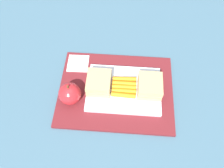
{
  "coord_description": "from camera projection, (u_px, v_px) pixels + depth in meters",
  "views": [
    {
      "loc": [
        -0.02,
        0.38,
        0.66
      ],
      "look_at": [
        0.01,
        0.0,
        0.04
      ],
      "focal_mm": 38.19,
      "sensor_mm": 36.0,
      "label": 1
    }
  ],
  "objects": [
    {
      "name": "sandwich_half_left",
      "position": [
        150.0,
        86.0,
        0.72
      ],
      "size": [
        0.07,
        0.08,
        0.04
      ],
      "color": "tan",
      "rests_on": "food_tray"
    },
    {
      "name": "carrot_sticks_bundle",
      "position": [
        124.0,
        87.0,
        0.74
      ],
      "size": [
        0.08,
        0.07,
        0.02
      ],
      "color": "orange",
      "rests_on": "food_tray"
    },
    {
      "name": "ground_plane",
      "position": [
        116.0,
        91.0,
        0.76
      ],
      "size": [
        2.4,
        2.4,
        0.0
      ],
      "primitive_type": "plane",
      "color": "#42667A"
    },
    {
      "name": "lunchbag_mat",
      "position": [
        116.0,
        90.0,
        0.76
      ],
      "size": [
        0.36,
        0.28,
        0.01
      ],
      "primitive_type": "cube",
      "color": "maroon",
      "rests_on": "ground_plane"
    },
    {
      "name": "paper_napkin",
      "position": [
        78.0,
        63.0,
        0.81
      ],
      "size": [
        0.07,
        0.07,
        0.0
      ],
      "primitive_type": "cube",
      "rotation": [
        0.0,
        0.0,
        0.02
      ],
      "color": "white",
      "rests_on": "lunchbag_mat"
    },
    {
      "name": "sandwich_half_right",
      "position": [
        99.0,
        83.0,
        0.73
      ],
      "size": [
        0.07,
        0.08,
        0.04
      ],
      "color": "tan",
      "rests_on": "food_tray"
    },
    {
      "name": "food_tray",
      "position": [
        124.0,
        89.0,
        0.75
      ],
      "size": [
        0.23,
        0.17,
        0.01
      ],
      "primitive_type": "cube",
      "color": "white",
      "rests_on": "lunchbag_mat"
    },
    {
      "name": "apple",
      "position": [
        70.0,
        94.0,
        0.71
      ],
      "size": [
        0.07,
        0.07,
        0.08
      ],
      "color": "red",
      "rests_on": "lunchbag_mat"
    }
  ]
}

